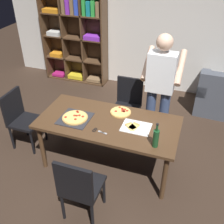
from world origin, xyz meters
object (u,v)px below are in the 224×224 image
(wine_bottle, at_px, (156,138))
(kitchen_scissors, at_px, (98,131))
(dining_table, at_px, (108,126))
(person_serving_pizza, at_px, (160,87))
(pepperoni_pizza_on_tray, at_px, (75,118))
(chair_left_end, at_px, (20,116))
(second_pizza_plain, at_px, (121,112))
(chair_near_camera, at_px, (79,186))
(bookshelf, at_px, (76,35))
(chair_far_side, at_px, (128,102))

(wine_bottle, relative_size, kitchen_scissors, 1.60)
(dining_table, height_order, wine_bottle, wine_bottle)
(person_serving_pizza, xyz_separation_m, pepperoni_pizza_on_tray, (-0.95, -0.79, -0.23))
(dining_table, bearing_deg, wine_bottle, -22.76)
(chair_left_end, relative_size, kitchen_scissors, 4.56)
(kitchen_scissors, height_order, second_pizza_plain, second_pizza_plain)
(person_serving_pizza, xyz_separation_m, wine_bottle, (0.15, -0.98, -0.13))
(chair_near_camera, distance_m, pepperoni_pizza_on_tray, 0.97)
(chair_near_camera, bearing_deg, bookshelf, 115.91)
(chair_far_side, bearing_deg, bookshelf, 137.58)
(dining_table, relative_size, chair_far_side, 2.04)
(bookshelf, bearing_deg, kitchen_scissors, -59.39)
(dining_table, xyz_separation_m, chair_left_end, (-1.40, 0.00, -0.17))
(kitchen_scissors, bearing_deg, chair_near_camera, -85.65)
(chair_left_end, relative_size, person_serving_pizza, 0.51)
(dining_table, relative_size, pepperoni_pizza_on_tray, 4.62)
(dining_table, xyz_separation_m, chair_near_camera, (-0.00, -0.92, -0.17))
(wine_bottle, bearing_deg, person_serving_pizza, 98.77)
(chair_near_camera, bearing_deg, kitchen_scissors, 94.35)
(chair_left_end, height_order, kitchen_scissors, chair_left_end)
(dining_table, distance_m, chair_left_end, 1.41)
(pepperoni_pizza_on_tray, relative_size, second_pizza_plain, 1.40)
(chair_far_side, height_order, person_serving_pizza, person_serving_pizza)
(chair_far_side, relative_size, wine_bottle, 2.85)
(dining_table, distance_m, chair_far_side, 0.93)
(chair_near_camera, bearing_deg, second_pizza_plain, 85.48)
(chair_near_camera, relative_size, chair_far_side, 1.00)
(chair_left_end, height_order, wine_bottle, wine_bottle)
(bookshelf, relative_size, pepperoni_pizza_on_tray, 4.92)
(pepperoni_pizza_on_tray, bearing_deg, bookshelf, 115.38)
(person_serving_pizza, xyz_separation_m, second_pizza_plain, (-0.43, -0.46, -0.24))
(chair_near_camera, bearing_deg, dining_table, 90.00)
(chair_far_side, bearing_deg, dining_table, -90.00)
(bookshelf, relative_size, second_pizza_plain, 6.90)
(dining_table, bearing_deg, kitchen_scissors, -102.09)
(dining_table, distance_m, wine_bottle, 0.75)
(chair_near_camera, distance_m, person_serving_pizza, 1.77)
(person_serving_pizza, bearing_deg, bookshelf, 141.56)
(chair_far_side, xyz_separation_m, kitchen_scissors, (-0.05, -1.16, 0.24))
(chair_left_end, height_order, person_serving_pizza, person_serving_pizza)
(chair_near_camera, distance_m, chair_far_side, 1.84)
(chair_far_side, height_order, chair_left_end, same)
(wine_bottle, xyz_separation_m, second_pizza_plain, (-0.58, 0.53, -0.11))
(wine_bottle, bearing_deg, second_pizza_plain, 137.81)
(wine_bottle, bearing_deg, chair_left_end, 172.26)
(wine_bottle, height_order, kitchen_scissors, wine_bottle)
(bookshelf, relative_size, kitchen_scissors, 9.88)
(chair_near_camera, relative_size, second_pizza_plain, 3.18)
(chair_far_side, xyz_separation_m, chair_left_end, (-1.40, -0.92, 0.00))
(dining_table, height_order, chair_far_side, chair_far_side)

